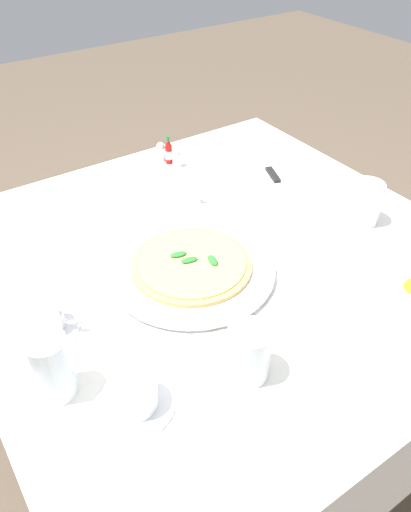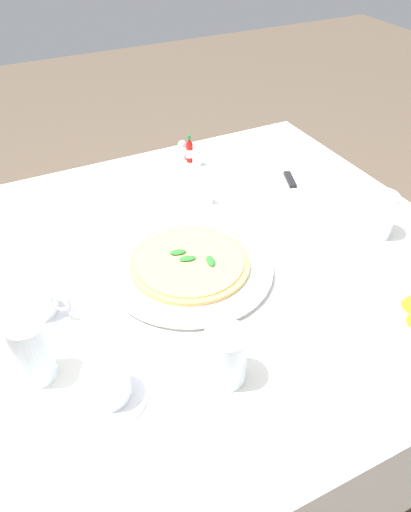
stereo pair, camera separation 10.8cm
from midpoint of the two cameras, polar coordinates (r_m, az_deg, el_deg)
The scene contains 15 objects.
ground_plane at distance 1.67m, azimuth -0.90°, elevation -19.84°, with size 8.00×8.00×0.00m, color brown.
dining_table at distance 1.21m, azimuth -1.17°, elevation -4.85°, with size 1.08×1.08×0.73m.
pizza_plate at distance 1.07m, azimuth -4.49°, elevation -1.57°, with size 0.35×0.35×0.02m.
pizza at distance 1.06m, azimuth -4.53°, elevation -0.99°, with size 0.26×0.26×0.02m.
coffee_cup_near_left at distance 0.84m, azimuth -11.97°, elevation -15.26°, with size 0.13×0.13×0.06m.
coffee_cup_center_back at distance 0.99m, azimuth -20.84°, elevation -6.70°, with size 0.13×0.13×0.07m.
water_glass_far_right at distance 0.85m, azimuth 1.21°, elevation -11.41°, with size 0.07×0.07×0.10m.
water_glass_near_right at distance 0.87m, azimuth -20.52°, elevation -12.24°, with size 0.07×0.07×0.12m.
water_glass_left_edge at distance 1.24m, azimuth 15.28°, elevation 5.56°, with size 0.08×0.08×0.10m.
napkin_folded at distance 1.42m, azimuth 4.79°, elevation 9.50°, with size 0.25×0.19×0.02m.
dinner_knife at distance 1.41m, azimuth 4.78°, elevation 10.05°, with size 0.19×0.09×0.01m.
hot_sauce_bottle at distance 1.47m, azimuth -6.35°, elevation 11.56°, with size 0.02×0.02×0.08m.
salt_shaker at distance 1.49m, azimuth -7.20°, elevation 11.54°, with size 0.03×0.03×0.06m.
pepper_shaker at distance 1.45m, azimuth -5.43°, elevation 10.95°, with size 0.03×0.03×0.06m.
menu_card at distance 1.30m, azimuth -4.58°, elevation 7.62°, with size 0.09×0.03×0.06m.
Camera 1 is at (-0.71, 0.52, 1.43)m, focal length 35.24 mm.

